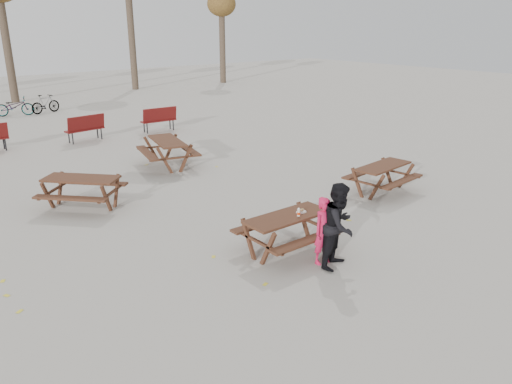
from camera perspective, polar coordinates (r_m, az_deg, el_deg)
ground at (r=10.22m, az=3.53°, el=-6.74°), size 80.00×80.00×0.00m
main_picnic_table at (r=9.98m, az=3.60°, el=-3.70°), size 1.80×1.45×0.78m
food_tray at (r=10.06m, az=5.20°, el=-2.29°), size 0.18×0.11×0.03m
bread_roll at (r=10.04m, az=5.21°, el=-2.06°), size 0.14×0.06×0.05m
soda_bottle at (r=9.87m, az=4.90°, el=-2.36°), size 0.07×0.07×0.17m
child at (r=9.55m, az=7.83°, el=-4.41°), size 0.50×0.35×1.33m
adult at (r=9.42m, az=9.51°, el=-3.80°), size 0.96×0.85×1.65m
picnic_table_east at (r=13.93m, az=14.22°, el=1.48°), size 1.91×1.61×0.76m
picnic_table_north at (r=13.11m, az=-19.21°, el=-0.06°), size 2.31×2.32×0.78m
picnic_table_far at (r=16.25m, az=-10.03°, el=4.41°), size 2.02×2.31×0.86m
park_bench_row at (r=20.22m, az=-23.66°, el=6.20°), size 11.15×1.14×1.03m
fallen_leaves at (r=12.29m, az=-2.55°, el=-2.16°), size 11.00×11.00×0.01m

